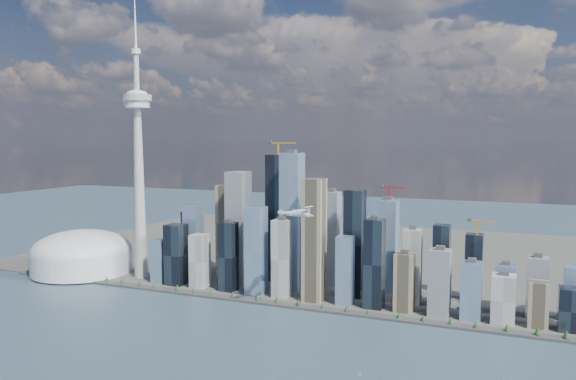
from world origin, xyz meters
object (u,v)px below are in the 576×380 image
at_px(needle_tower, 138,160).
at_px(dome_stadium, 82,254).
at_px(airplane, 294,213).
at_px(sailboat_west, 360,373).

bearing_deg(needle_tower, dome_stadium, -175.91).
bearing_deg(dome_stadium, airplane, -11.98).
bearing_deg(airplane, dome_stadium, -177.16).
height_order(needle_tower, airplane, needle_tower).
distance_m(needle_tower, dome_stadium, 241.40).
bearing_deg(airplane, needle_tower, 177.19).
xyz_separation_m(needle_tower, sailboat_west, (522.10, -276.07, -233.23)).
xyz_separation_m(dome_stadium, sailboat_west, (662.10, -266.07, -36.83)).
bearing_deg(dome_stadium, sailboat_west, -21.89).
distance_m(dome_stadium, sailboat_west, 714.51).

